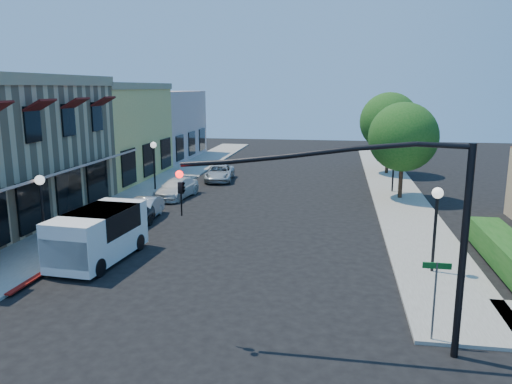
% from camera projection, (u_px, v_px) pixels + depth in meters
% --- Properties ---
extents(ground, '(120.00, 120.00, 0.00)m').
position_uv_depth(ground, '(163.00, 360.00, 13.82)').
color(ground, black).
rests_on(ground, ground).
extents(sidewalk_left, '(3.50, 50.00, 0.12)m').
position_uv_depth(sidewalk_left, '(174.00, 178.00, 41.27)').
color(sidewalk_left, gray).
rests_on(sidewalk_left, ground).
extents(sidewalk_right, '(3.50, 50.00, 0.12)m').
position_uv_depth(sidewalk_right, '(391.00, 184.00, 38.48)').
color(sidewalk_right, gray).
rests_on(sidewalk_right, ground).
extents(curb_red_strip, '(0.25, 10.00, 0.06)m').
position_uv_depth(curb_red_strip, '(78.00, 254.00, 22.65)').
color(curb_red_strip, maroon).
rests_on(curb_red_strip, ground).
extents(yellow_stucco_building, '(10.00, 12.00, 7.60)m').
position_uv_depth(yellow_stucco_building, '(89.00, 132.00, 40.62)').
color(yellow_stucco_building, '#D5BF60').
rests_on(yellow_stucco_building, ground).
extents(pink_stucco_building, '(10.00, 12.00, 7.00)m').
position_uv_depth(pink_stucco_building, '(145.00, 125.00, 52.26)').
color(pink_stucco_building, '#D4A6A0').
rests_on(pink_stucco_building, ground).
extents(hedge, '(1.40, 8.00, 1.10)m').
position_uv_depth(hedge, '(508.00, 270.00, 20.64)').
color(hedge, '#164D16').
rests_on(hedge, ground).
extents(street_tree_a, '(4.56, 4.56, 6.48)m').
position_uv_depth(street_tree_a, '(403.00, 137.00, 32.79)').
color(street_tree_a, '#372416').
rests_on(street_tree_a, ground).
extents(street_tree_b, '(4.94, 4.94, 7.02)m').
position_uv_depth(street_tree_b, '(389.00, 122.00, 42.37)').
color(street_tree_b, '#372416').
rests_on(street_tree_b, ground).
extents(signal_mast_arm, '(8.01, 0.39, 6.00)m').
position_uv_depth(signal_mast_arm, '(383.00, 212.00, 13.49)').
color(signal_mast_arm, black).
rests_on(signal_mast_arm, ground).
extents(street_name_sign, '(0.80, 0.06, 2.50)m').
position_uv_depth(street_name_sign, '(435.00, 289.00, 14.40)').
color(street_name_sign, '#595B5E').
rests_on(street_name_sign, ground).
extents(lamppost_left_near, '(0.44, 0.44, 3.57)m').
position_uv_depth(lamppost_left_near, '(41.00, 194.00, 22.34)').
color(lamppost_left_near, black).
rests_on(lamppost_left_near, ground).
extents(lamppost_left_far, '(0.44, 0.44, 3.57)m').
position_uv_depth(lamppost_left_far, '(154.00, 153.00, 35.86)').
color(lamppost_left_far, black).
rests_on(lamppost_left_far, ground).
extents(lamppost_right_near, '(0.44, 0.44, 3.57)m').
position_uv_depth(lamppost_right_near, '(437.00, 208.00, 19.62)').
color(lamppost_right_near, black).
rests_on(lamppost_right_near, ground).
extents(lamppost_right_far, '(0.44, 0.44, 3.57)m').
position_uv_depth(lamppost_right_far, '(394.00, 155.00, 35.07)').
color(lamppost_right_far, black).
rests_on(lamppost_right_far, ground).
extents(white_van, '(2.56, 5.18, 2.22)m').
position_uv_depth(white_van, '(98.00, 232.00, 21.43)').
color(white_van, white).
rests_on(white_van, ground).
extents(parked_car_a, '(1.82, 4.07, 1.36)m').
position_uv_depth(parked_car_a, '(128.00, 217.00, 26.26)').
color(parked_car_a, black).
rests_on(parked_car_a, ground).
extents(parked_car_b, '(1.47, 3.74, 1.21)m').
position_uv_depth(parked_car_b, '(144.00, 209.00, 28.40)').
color(parked_car_b, '#B5B7BB').
rests_on(parked_car_b, ground).
extents(parked_car_c, '(2.41, 4.67, 1.30)m').
position_uv_depth(parked_car_c, '(177.00, 188.00, 33.99)').
color(parked_car_c, silver).
rests_on(parked_car_c, ground).
extents(parked_car_d, '(2.60, 4.74, 1.26)m').
position_uv_depth(parked_car_d, '(219.00, 173.00, 40.22)').
color(parked_car_d, '#B9BBBE').
rests_on(parked_car_d, ground).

